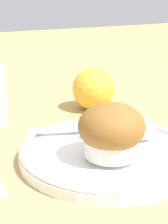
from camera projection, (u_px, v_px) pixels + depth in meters
The scene contains 7 objects.
ground_plane at pixel (89, 154), 0.55m from camera, with size 3.00×3.00×0.00m, color tan.
plate at pixel (107, 152), 0.53m from camera, with size 0.25×0.25×0.02m.
muffin at pixel (111, 131), 0.49m from camera, with size 0.09×0.09×0.07m.
cream_ramekin at pixel (138, 128), 0.57m from camera, with size 0.05×0.05×0.02m.
berry_pair at pixel (91, 130), 0.57m from camera, with size 0.03×0.01×0.01m.
butter_knife at pixel (82, 129), 0.59m from camera, with size 0.16×0.06×0.00m.
orange_fruit at pixel (93, 89), 0.74m from camera, with size 0.08×0.08×0.08m.
Camera 1 is at (-0.23, -0.45, 0.24)m, focal length 60.00 mm.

